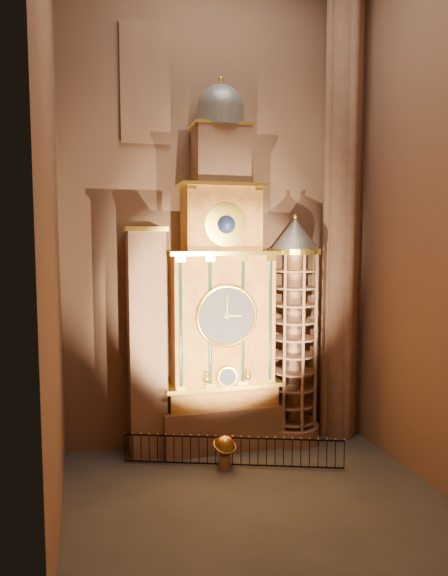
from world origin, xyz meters
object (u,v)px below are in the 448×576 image
object	(u,v)px
astronomical_clock	(221,305)
iron_railing	(233,451)
portrait_tower	(147,341)
stair_turret	(294,332)
celestial_globe	(225,449)

from	to	relation	value
astronomical_clock	iron_railing	xyz separation A→B (m)	(-0.11, -2.32, -6.00)
portrait_tower	stair_turret	distance (m)	6.91
astronomical_clock	portrait_tower	world-z (taller)	astronomical_clock
portrait_tower	stair_turret	size ratio (longest dim) A/B	0.94
portrait_tower	iron_railing	xyz separation A→B (m)	(3.29, -2.34, -4.47)
astronomical_clock	celestial_globe	distance (m)	6.32
astronomical_clock	portrait_tower	xyz separation A→B (m)	(-3.40, 0.02, -1.53)
stair_turret	portrait_tower	bearing A→B (deg)	177.67
stair_turret	celestial_globe	xyz separation A→B (m)	(-3.98, -2.16, -4.41)
astronomical_clock	portrait_tower	distance (m)	3.73
iron_railing	astronomical_clock	bearing A→B (deg)	87.26
astronomical_clock	stair_turret	bearing A→B (deg)	-4.30
astronomical_clock	iron_railing	size ratio (longest dim) A/B	1.89
celestial_globe	iron_railing	distance (m)	0.42
portrait_tower	astronomical_clock	bearing A→B (deg)	-0.29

